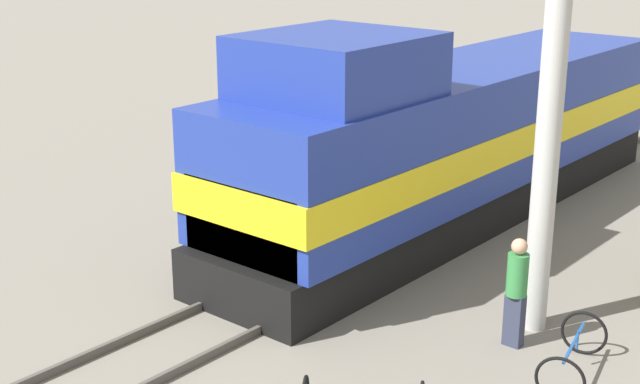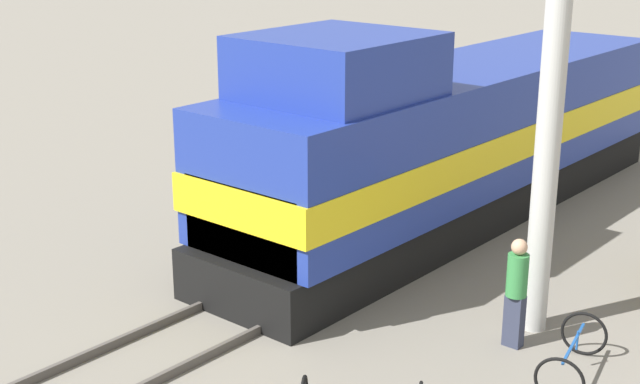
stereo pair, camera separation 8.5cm
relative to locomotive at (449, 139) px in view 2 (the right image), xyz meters
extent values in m
plane|color=slate|center=(0.00, -2.72, -1.90)|extent=(120.00, 120.00, 0.00)
cube|color=#4C4742|center=(-0.72, -2.72, -1.83)|extent=(0.08, 32.71, 0.15)
cube|color=#4C4742|center=(0.72, -2.72, -1.83)|extent=(0.08, 32.71, 0.15)
cube|color=black|center=(0.00, 0.46, -1.42)|extent=(2.86, 14.49, 0.97)
cube|color=navy|center=(0.00, 0.46, 0.31)|extent=(3.11, 13.91, 2.50)
cube|color=yellow|center=(0.00, 0.46, 0.06)|extent=(3.15, 14.05, 0.70)
cube|color=yellow|center=(0.00, -5.48, -0.25)|extent=(2.65, 2.03, 1.37)
cube|color=navy|center=(0.00, -3.89, 2.14)|extent=(2.93, 3.19, 1.15)
cylinder|color=#B2B2AD|center=(4.09, -3.61, 3.05)|extent=(0.41, 0.41, 9.91)
cube|color=#2D3347|center=(4.14, -4.42, -1.46)|extent=(0.30, 0.20, 0.88)
cylinder|color=#337F3F|center=(4.14, -4.42, -0.67)|extent=(0.34, 0.34, 0.70)
sphere|color=tan|center=(4.14, -4.42, -0.19)|extent=(0.26, 0.26, 0.26)
torus|color=black|center=(5.14, -3.97, -1.54)|extent=(0.73, 0.21, 0.73)
torus|color=black|center=(5.51, -5.60, -1.54)|extent=(0.73, 0.21, 0.73)
cube|color=#194C99|center=(5.32, -4.79, -1.32)|extent=(0.36, 1.39, 0.04)
cylinder|color=#194C99|center=(5.26, -4.50, -1.41)|extent=(0.04, 0.04, 0.31)
camera|label=1|loc=(10.13, -16.40, 4.87)|focal=50.00mm
camera|label=2|loc=(10.19, -16.34, 4.87)|focal=50.00mm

